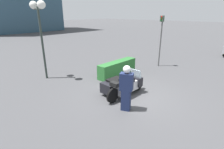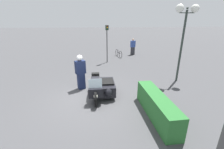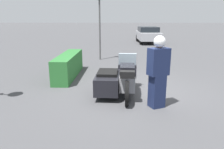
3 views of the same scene
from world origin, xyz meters
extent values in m
plane|color=#424244|center=(0.00, 0.00, 0.00)|extent=(160.00, 160.00, 0.00)
cylinder|color=black|center=(0.67, 0.11, 0.34)|extent=(0.68, 0.12, 0.68)
cylinder|color=black|center=(-1.19, 0.18, 0.34)|extent=(0.68, 0.12, 0.68)
cylinder|color=black|center=(-0.42, 0.74, 0.26)|extent=(0.53, 0.12, 0.53)
cube|color=#B7B7BC|center=(-0.26, 0.15, 0.46)|extent=(1.32, 0.50, 0.45)
cube|color=black|center=(-0.26, 0.15, 0.79)|extent=(0.73, 0.45, 0.24)
cube|color=black|center=(-0.56, 0.16, 0.77)|extent=(0.54, 0.45, 0.12)
cube|color=black|center=(0.48, 0.12, 0.55)|extent=(0.34, 0.62, 0.44)
cube|color=silver|center=(0.43, 0.12, 0.97)|extent=(0.13, 0.59, 0.40)
sphere|color=white|center=(0.72, 0.11, 0.48)|extent=(0.18, 0.18, 0.18)
cube|color=black|center=(-0.36, 0.74, 0.41)|extent=(1.50, 0.74, 0.50)
sphere|color=black|center=(0.27, 0.72, 0.43)|extent=(0.47, 0.47, 0.47)
cube|color=black|center=(-0.36, 0.74, 0.70)|extent=(0.83, 0.61, 0.09)
cube|color=black|center=(-1.07, 0.17, 0.84)|extent=(0.25, 0.41, 0.18)
cube|color=#192347|center=(-1.25, -0.60, 0.44)|extent=(0.43, 0.46, 0.88)
cube|color=#192347|center=(-1.25, -0.60, 1.23)|extent=(0.50, 0.60, 0.70)
sphere|color=tan|center=(-1.25, -0.60, 1.69)|extent=(0.24, 0.24, 0.24)
sphere|color=white|center=(-1.25, -0.60, 1.73)|extent=(0.30, 0.30, 0.30)
cube|color=#28662D|center=(1.72, 2.42, 0.44)|extent=(2.96, 0.62, 0.89)
cylinder|color=#2D3833|center=(-1.63, 5.21, 2.04)|extent=(0.12, 0.12, 4.09)
cylinder|color=#2D3833|center=(-1.63, 5.21, 3.94)|extent=(0.05, 0.88, 0.05)
sphere|color=white|center=(-1.63, 5.65, 4.15)|extent=(0.43, 0.43, 0.43)
sphere|color=white|center=(-1.63, 4.77, 4.15)|extent=(0.43, 0.43, 0.43)
sphere|color=#2D3833|center=(-1.63, 5.21, 4.17)|extent=(0.12, 0.12, 0.12)
cylinder|color=#4C4C4C|center=(-6.58, 1.37, 1.39)|extent=(0.09, 0.09, 2.79)
cube|color=#334738|center=(-6.52, 1.38, 2.99)|extent=(0.18, 0.28, 0.40)
sphere|color=#410707|center=(-6.45, 1.39, 3.12)|extent=(0.11, 0.11, 0.11)
sphere|color=orange|center=(-6.45, 1.39, 2.99)|extent=(0.11, 0.11, 0.11)
sphere|color=#07350F|center=(-6.45, 1.39, 2.86)|extent=(0.11, 0.11, 0.11)
cube|color=#2D2D33|center=(-9.34, 4.47, 0.42)|extent=(0.43, 0.44, 0.84)
cube|color=#334C99|center=(-9.34, 4.47, 1.17)|extent=(0.50, 0.57, 0.67)
sphere|color=tan|center=(-9.34, 4.47, 1.62)|extent=(0.23, 0.23, 0.23)
torus|color=black|center=(-8.11, 2.88, 0.33)|extent=(0.69, 0.18, 0.70)
torus|color=black|center=(-9.11, 2.67, 0.33)|extent=(0.69, 0.18, 0.70)
cylinder|color=black|center=(-8.61, 2.78, 0.40)|extent=(0.91, 0.24, 0.05)
cylinder|color=black|center=(-8.76, 2.75, 0.56)|extent=(0.04, 0.04, 0.33)
camera|label=1|loc=(-6.28, -4.46, 3.77)|focal=28.00mm
camera|label=2|loc=(6.46, 0.04, 3.54)|focal=24.00mm
camera|label=3|loc=(-6.72, 0.39, 2.33)|focal=35.00mm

